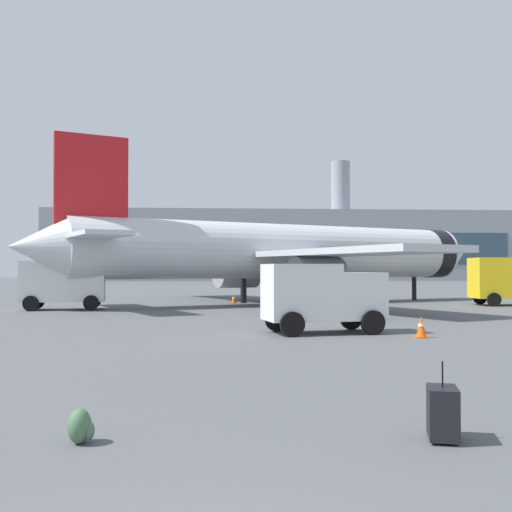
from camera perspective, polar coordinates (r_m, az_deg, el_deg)
name	(u,v)px	position (r m, az deg, el deg)	size (l,w,h in m)	color
airplane_at_gate	(282,252)	(43.44, 2.37, 0.39)	(33.83, 31.09, 10.50)	silver
service_truck	(62,283)	(38.89, -17.38, -2.37)	(5.04, 3.05, 2.90)	white
cargo_van	(322,295)	(23.52, 6.05, -3.54)	(4.67, 2.95, 2.60)	white
safety_cone_near	(234,299)	(44.54, -2.06, -3.95)	(0.44, 0.44, 0.63)	#F2590C
safety_cone_mid	(421,327)	(22.60, 14.95, -6.32)	(0.44, 0.44, 0.77)	#F2590C
safety_cone_far	(318,294)	(51.28, 5.70, -3.50)	(0.44, 0.44, 0.81)	#F2590C
rolling_suitcase	(443,412)	(9.28, 16.79, -13.59)	(0.55, 0.72, 1.10)	black
traveller_backpack	(81,427)	(9.11, -15.81, -14.85)	(0.36, 0.40, 0.48)	#476B4C
terminal_building	(281,246)	(144.45, 2.35, 0.96)	(106.13, 16.70, 27.88)	gray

